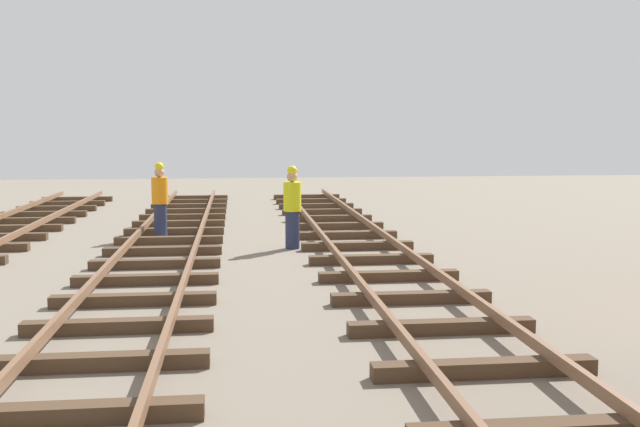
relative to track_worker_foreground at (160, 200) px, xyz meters
name	(u,v)px	position (x,y,z in m)	size (l,w,h in m)	color
track_worker_foreground	(160,200)	(0.00, 0.00, 0.00)	(0.40, 0.40, 1.87)	#262D4C
track_worker_distant	(292,208)	(3.11, -1.98, 0.00)	(0.40, 0.40, 1.87)	#262D4C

